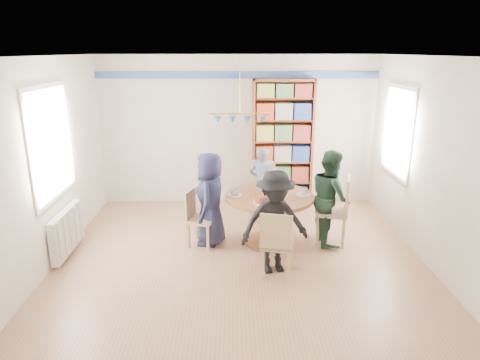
{
  "coord_description": "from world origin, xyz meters",
  "views": [
    {
      "loc": [
        -0.11,
        -5.24,
        2.77
      ],
      "look_at": [
        0.0,
        0.4,
        1.05
      ],
      "focal_mm": 32.0,
      "sensor_mm": 36.0,
      "label": 1
    }
  ],
  "objects_px": {
    "chair_near": "(277,242)",
    "person_far": "(262,184)",
    "radiator": "(67,231)",
    "chair_far": "(262,187)",
    "chair_right": "(338,207)",
    "person_near": "(275,222)",
    "chair_left": "(197,215)",
    "person_right": "(330,197)",
    "dining_table": "(269,208)",
    "person_left": "(210,199)",
    "bookshelf": "(282,145)"
  },
  "relations": [
    {
      "from": "person_near",
      "to": "person_far",
      "type": "bearing_deg",
      "value": 78.42
    },
    {
      "from": "person_left",
      "to": "dining_table",
      "type": "bearing_deg",
      "value": 97.38
    },
    {
      "from": "dining_table",
      "to": "person_far",
      "type": "xyz_separation_m",
      "value": [
        -0.04,
        0.89,
        0.08
      ]
    },
    {
      "from": "person_left",
      "to": "person_right",
      "type": "height_order",
      "value": "person_right"
    },
    {
      "from": "radiator",
      "to": "chair_right",
      "type": "distance_m",
      "value": 3.88
    },
    {
      "from": "chair_left",
      "to": "chair_near",
      "type": "height_order",
      "value": "chair_near"
    },
    {
      "from": "person_right",
      "to": "person_near",
      "type": "xyz_separation_m",
      "value": [
        -0.9,
        -0.88,
        -0.03
      ]
    },
    {
      "from": "person_left",
      "to": "person_right",
      "type": "xyz_separation_m",
      "value": [
        1.76,
        0.01,
        0.01
      ]
    },
    {
      "from": "chair_left",
      "to": "chair_near",
      "type": "relative_size",
      "value": 0.94
    },
    {
      "from": "dining_table",
      "to": "person_left",
      "type": "relative_size",
      "value": 0.94
    },
    {
      "from": "chair_far",
      "to": "bookshelf",
      "type": "relative_size",
      "value": 0.42
    },
    {
      "from": "dining_table",
      "to": "chair_near",
      "type": "bearing_deg",
      "value": -89.11
    },
    {
      "from": "person_right",
      "to": "person_far",
      "type": "relative_size",
      "value": 1.1
    },
    {
      "from": "chair_near",
      "to": "chair_right",
      "type": "bearing_deg",
      "value": 45.0
    },
    {
      "from": "chair_far",
      "to": "bookshelf",
      "type": "height_order",
      "value": "bookshelf"
    },
    {
      "from": "dining_table",
      "to": "chair_right",
      "type": "height_order",
      "value": "chair_right"
    },
    {
      "from": "chair_near",
      "to": "person_right",
      "type": "distance_m",
      "value": 1.38
    },
    {
      "from": "person_right",
      "to": "chair_left",
      "type": "bearing_deg",
      "value": 86.31
    },
    {
      "from": "chair_right",
      "to": "person_near",
      "type": "distance_m",
      "value": 1.32
    },
    {
      "from": "person_far",
      "to": "bookshelf",
      "type": "distance_m",
      "value": 1.05
    },
    {
      "from": "radiator",
      "to": "person_far",
      "type": "distance_m",
      "value": 3.07
    },
    {
      "from": "chair_right",
      "to": "person_near",
      "type": "bearing_deg",
      "value": -140.61
    },
    {
      "from": "dining_table",
      "to": "person_right",
      "type": "relative_size",
      "value": 0.92
    },
    {
      "from": "person_right",
      "to": "person_near",
      "type": "distance_m",
      "value": 1.26
    },
    {
      "from": "radiator",
      "to": "person_right",
      "type": "relative_size",
      "value": 0.71
    },
    {
      "from": "chair_right",
      "to": "radiator",
      "type": "bearing_deg",
      "value": -175.51
    },
    {
      "from": "radiator",
      "to": "chair_far",
      "type": "height_order",
      "value": "chair_far"
    },
    {
      "from": "person_right",
      "to": "bookshelf",
      "type": "height_order",
      "value": "bookshelf"
    },
    {
      "from": "dining_table",
      "to": "person_left",
      "type": "height_order",
      "value": "person_left"
    },
    {
      "from": "person_left",
      "to": "person_right",
      "type": "relative_size",
      "value": 0.98
    },
    {
      "from": "chair_right",
      "to": "person_far",
      "type": "relative_size",
      "value": 0.8
    },
    {
      "from": "chair_far",
      "to": "person_far",
      "type": "relative_size",
      "value": 0.76
    },
    {
      "from": "chair_right",
      "to": "person_near",
      "type": "xyz_separation_m",
      "value": [
        -1.02,
        -0.84,
        0.12
      ]
    },
    {
      "from": "radiator",
      "to": "chair_right",
      "type": "relative_size",
      "value": 0.98
    },
    {
      "from": "radiator",
      "to": "chair_far",
      "type": "relative_size",
      "value": 1.03
    },
    {
      "from": "person_far",
      "to": "chair_far",
      "type": "bearing_deg",
      "value": -69.24
    },
    {
      "from": "person_near",
      "to": "chair_far",
      "type": "bearing_deg",
      "value": 78.22
    },
    {
      "from": "person_left",
      "to": "radiator",
      "type": "bearing_deg",
      "value": -72.06
    },
    {
      "from": "dining_table",
      "to": "chair_far",
      "type": "xyz_separation_m",
      "value": [
        -0.04,
        1.06,
        -0.02
      ]
    },
    {
      "from": "dining_table",
      "to": "person_near",
      "type": "xyz_separation_m",
      "value": [
        -0.0,
        -0.85,
        0.12
      ]
    },
    {
      "from": "chair_far",
      "to": "person_left",
      "type": "height_order",
      "value": "person_left"
    },
    {
      "from": "chair_near",
      "to": "person_far",
      "type": "xyz_separation_m",
      "value": [
        -0.06,
        1.91,
        0.15
      ]
    },
    {
      "from": "chair_right",
      "to": "chair_near",
      "type": "distance_m",
      "value": 1.42
    },
    {
      "from": "dining_table",
      "to": "chair_near",
      "type": "distance_m",
      "value": 1.02
    },
    {
      "from": "chair_left",
      "to": "person_right",
      "type": "bearing_deg",
      "value": 1.68
    },
    {
      "from": "person_right",
      "to": "person_near",
      "type": "bearing_deg",
      "value": 128.86
    },
    {
      "from": "chair_right",
      "to": "person_left",
      "type": "distance_m",
      "value": 1.88
    },
    {
      "from": "chair_left",
      "to": "chair_right",
      "type": "distance_m",
      "value": 2.08
    },
    {
      "from": "chair_right",
      "to": "bookshelf",
      "type": "bearing_deg",
      "value": 110.29
    },
    {
      "from": "radiator",
      "to": "dining_table",
      "type": "relative_size",
      "value": 0.77
    }
  ]
}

